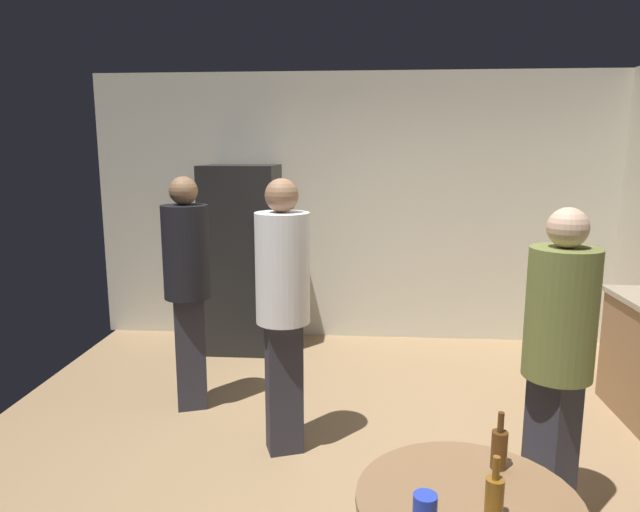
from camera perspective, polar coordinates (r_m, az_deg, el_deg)
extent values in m
cube|color=#9E7C56|center=(3.77, 2.56, -21.41)|extent=(5.20, 5.20, 0.10)
cube|color=beige|center=(5.86, 3.54, 4.75)|extent=(5.32, 0.06, 2.70)
cube|color=black|center=(5.62, -7.74, -0.22)|extent=(0.70, 0.65, 1.80)
cube|color=#262628|center=(5.23, -6.30, 0.01)|extent=(0.03, 0.03, 0.60)
cylinder|color=olive|center=(2.26, 14.58, -22.73)|extent=(0.80, 0.80, 0.03)
cylinder|color=#8C5919|center=(2.13, 16.99, -22.24)|extent=(0.06, 0.06, 0.15)
cylinder|color=#8C5919|center=(2.07, 17.18, -19.56)|extent=(0.02, 0.02, 0.08)
cylinder|color=#593314|center=(2.42, 17.45, -17.99)|extent=(0.06, 0.06, 0.15)
cylinder|color=#593314|center=(2.37, 17.61, -15.54)|extent=(0.02, 0.02, 0.08)
cylinder|color=blue|center=(2.07, 10.42, -23.69)|extent=(0.08, 0.08, 0.11)
cube|color=#2D2D38|center=(3.33, 21.97, -17.65)|extent=(0.26, 0.28, 0.83)
cylinder|color=olive|center=(3.06, 22.93, -5.29)|extent=(0.46, 0.46, 0.65)
sphere|color=#D8AD8C|center=(2.98, 23.52, 2.61)|extent=(0.20, 0.20, 0.20)
cube|color=#2D2D38|center=(3.79, -3.61, -12.91)|extent=(0.26, 0.23, 0.88)
cylinder|color=white|center=(3.55, -3.76, -1.21)|extent=(0.43, 0.43, 0.69)
sphere|color=#8C6647|center=(3.48, -3.85, 6.06)|extent=(0.21, 0.21, 0.21)
cube|color=#2D2D38|center=(4.48, -12.80, -9.40)|extent=(0.26, 0.23, 0.87)
cylinder|color=black|center=(4.28, -13.23, 0.41)|extent=(0.43, 0.43, 0.69)
sphere|color=#8C6647|center=(4.23, -13.48, 6.36)|extent=(0.21, 0.21, 0.21)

